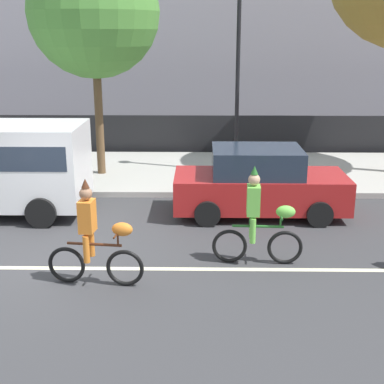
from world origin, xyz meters
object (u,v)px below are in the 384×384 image
object	(u,v)px
parked_car_red	(259,183)
parade_cyclist_lime	(259,222)
street_lamp_post	(238,42)
parade_cyclist_orange	(95,239)

from	to	relation	value
parked_car_red	parade_cyclist_lime	bearing A→B (deg)	-96.08
parade_cyclist_lime	street_lamp_post	bearing A→B (deg)	90.21
parade_cyclist_orange	parked_car_red	world-z (taller)	parade_cyclist_orange
parade_cyclist_lime	parked_car_red	bearing A→B (deg)	83.92
parade_cyclist_orange	parade_cyclist_lime	bearing A→B (deg)	17.83
parade_cyclist_orange	parade_cyclist_lime	world-z (taller)	same
parade_cyclist_orange	parade_cyclist_lime	distance (m)	3.06
parade_cyclist_orange	street_lamp_post	bearing A→B (deg)	68.75
parade_cyclist_lime	street_lamp_post	xyz separation A→B (m)	(-0.02, 6.49, 3.15)
parade_cyclist_lime	street_lamp_post	size ratio (longest dim) A/B	0.33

